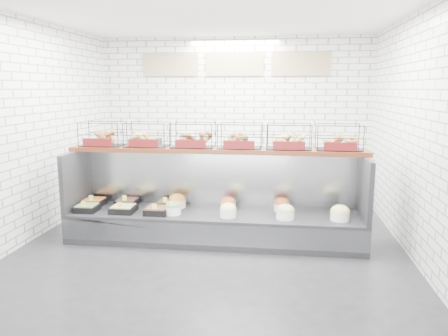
# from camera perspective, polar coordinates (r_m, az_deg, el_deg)

# --- Properties ---
(ground) EXTENTS (5.50, 5.50, 0.00)m
(ground) POSITION_cam_1_polar(r_m,az_deg,el_deg) (5.85, -1.69, -10.33)
(ground) COLOR black
(ground) RESTS_ON ground
(room_shell) EXTENTS (5.02, 5.51, 3.01)m
(room_shell) POSITION_cam_1_polar(r_m,az_deg,el_deg) (6.07, -0.87, 10.27)
(room_shell) COLOR white
(room_shell) RESTS_ON ground
(display_case) EXTENTS (4.00, 0.90, 1.20)m
(display_case) POSITION_cam_1_polar(r_m,az_deg,el_deg) (6.07, -1.33, -6.30)
(display_case) COLOR black
(display_case) RESTS_ON ground
(bagel_shelf) EXTENTS (4.10, 0.50, 0.40)m
(bagel_shelf) POSITION_cam_1_polar(r_m,az_deg,el_deg) (6.03, -0.96, 3.83)
(bagel_shelf) COLOR #441C0E
(bagel_shelf) RESTS_ON display_case
(prep_counter) EXTENTS (4.00, 0.60, 1.20)m
(prep_counter) POSITION_cam_1_polar(r_m,az_deg,el_deg) (8.05, 0.98, -1.10)
(prep_counter) COLOR #93969B
(prep_counter) RESTS_ON ground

